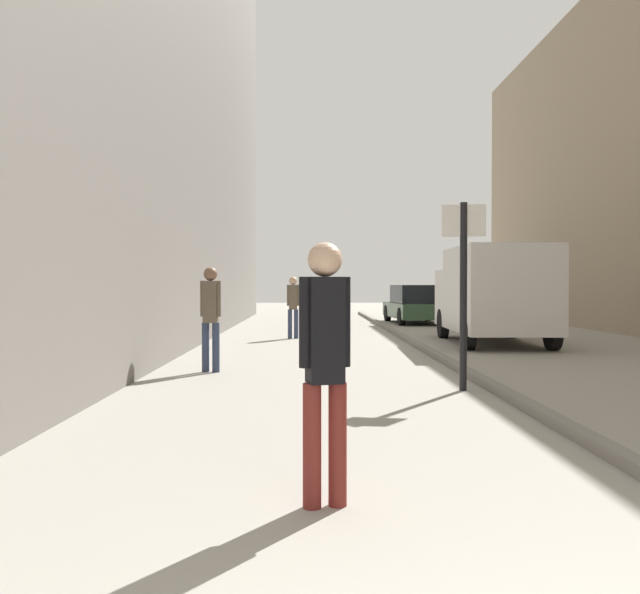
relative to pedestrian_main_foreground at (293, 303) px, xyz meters
name	(u,v)px	position (x,y,z in m)	size (l,w,h in m)	color
ground_plane	(357,358)	(1.40, -4.84, -0.97)	(80.00, 80.00, 0.00)	gray
kerb_strip	(436,355)	(2.98, -4.84, -0.91)	(0.16, 40.00, 0.12)	slate
pedestrian_main_foreground	(293,303)	(0.00, 0.00, 0.00)	(0.33, 0.22, 1.68)	#2D3851
pedestrian_mid_block	(325,354)	(0.54, -13.64, 0.04)	(0.34, 0.24, 1.75)	maroon
pedestrian_far_crossing	(211,312)	(-1.21, -6.88, 0.05)	(0.35, 0.23, 1.76)	#2D3851
delivery_van	(493,292)	(4.99, -1.67, 0.30)	(2.24, 5.01, 2.37)	silver
parked_car	(415,304)	(4.49, 7.16, -0.26)	(2.03, 4.29, 1.45)	#335138
street_sign_post	(463,279)	(2.57, -8.87, 0.58)	(0.60, 0.12, 2.60)	black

